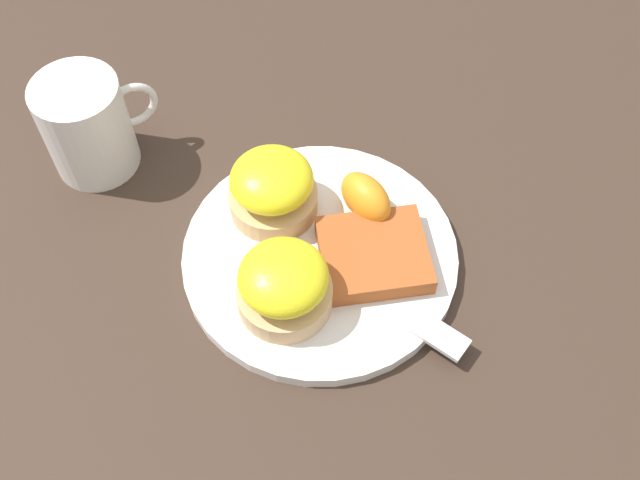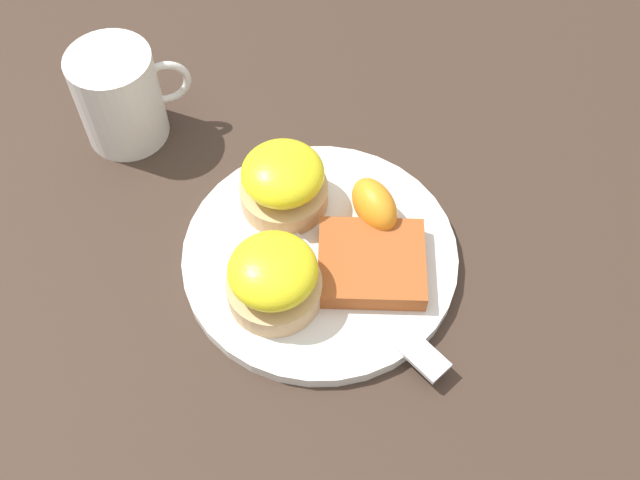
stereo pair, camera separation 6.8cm
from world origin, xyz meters
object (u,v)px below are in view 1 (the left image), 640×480
(sandwich_benedict_left, at_px, (272,188))
(fork, at_px, (366,289))
(hashbrown_patty, at_px, (374,255))
(sandwich_benedict_right, at_px, (284,285))
(cup, at_px, (88,126))
(orange_wedge, at_px, (366,198))

(sandwich_benedict_left, bearing_deg, fork, -75.28)
(sandwich_benedict_left, distance_m, hashbrown_patty, 0.11)
(sandwich_benedict_right, xyz_separation_m, hashbrown_patty, (0.09, 0.00, -0.02))
(hashbrown_patty, bearing_deg, sandwich_benedict_left, 118.83)
(sandwich_benedict_right, bearing_deg, sandwich_benedict_left, 69.01)
(cup, bearing_deg, orange_wedge, -44.00)
(cup, bearing_deg, sandwich_benedict_left, -49.59)
(fork, relative_size, cup, 1.91)
(orange_wedge, xyz_separation_m, cup, (-0.20, 0.20, 0.02))
(fork, height_order, cup, cup)
(hashbrown_patty, height_order, orange_wedge, orange_wedge)
(sandwich_benedict_left, xyz_separation_m, orange_wedge, (0.08, -0.05, -0.01))
(hashbrown_patty, bearing_deg, cup, 126.22)
(sandwich_benedict_left, distance_m, orange_wedge, 0.09)
(orange_wedge, bearing_deg, cup, 136.00)
(sandwich_benedict_left, height_order, fork, sandwich_benedict_left)
(sandwich_benedict_left, bearing_deg, hashbrown_patty, -61.17)
(fork, bearing_deg, sandwich_benedict_left, 104.72)
(sandwich_benedict_left, distance_m, cup, 0.20)
(sandwich_benedict_left, bearing_deg, cup, 130.41)
(cup, bearing_deg, hashbrown_patty, -53.78)
(sandwich_benedict_right, bearing_deg, hashbrown_patty, 0.15)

